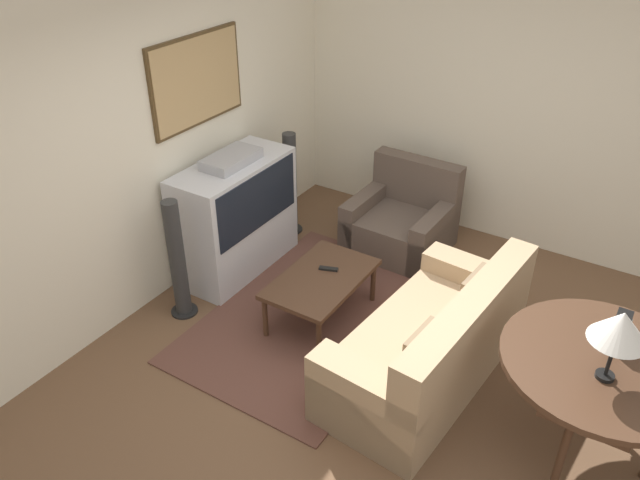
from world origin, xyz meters
name	(u,v)px	position (x,y,z in m)	size (l,w,h in m)	color
ground_plane	(364,382)	(0.00, 0.00, 0.00)	(12.00, 12.00, 0.00)	brown
wall_back	(137,154)	(0.01, 2.13, 1.36)	(12.00, 0.10, 2.70)	beige
wall_right	(503,108)	(2.63, 0.00, 1.35)	(0.06, 12.00, 2.70)	beige
area_rug	(313,316)	(0.45, 0.75, 0.01)	(2.35, 1.57, 0.01)	brown
tv	(236,216)	(0.74, 1.78, 0.55)	(1.21, 0.55, 1.17)	silver
couch	(431,346)	(0.30, -0.38, 0.31)	(1.87, 1.00, 0.87)	tan
armchair	(402,222)	(1.89, 0.62, 0.28)	(0.88, 0.93, 0.86)	brown
coffee_table	(321,281)	(0.48, 0.68, 0.39)	(0.99, 0.61, 0.43)	#472D1E
console_table	(604,369)	(0.21, -1.51, 0.73)	(1.25, 1.25, 0.79)	#472D1E
table_lamp	(620,328)	(0.06, -1.53, 1.16)	(0.33, 0.33, 0.48)	black
mantel_clock	(620,330)	(0.42, -1.53, 0.89)	(0.17, 0.10, 0.21)	black
remote	(329,269)	(0.60, 0.69, 0.44)	(0.09, 0.17, 0.02)	black
speaker_tower_left	(178,262)	(-0.09, 1.74, 0.52)	(0.23, 0.23, 1.09)	black
speaker_tower_right	(290,186)	(1.56, 1.74, 0.52)	(0.23, 0.23, 1.09)	black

